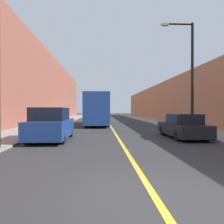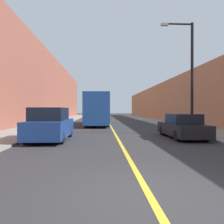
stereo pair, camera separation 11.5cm
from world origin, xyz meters
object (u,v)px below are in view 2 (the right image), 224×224
(car_right_near, at_px, (182,127))
(street_lamp_left, at_px, (0,38))
(bus, at_px, (97,109))
(parked_suv_left, at_px, (50,125))
(street_lamp_right, at_px, (189,71))

(car_right_near, bearing_deg, street_lamp_left, -158.46)
(bus, height_order, car_right_near, bus)
(parked_suv_left, relative_size, street_lamp_right, 0.60)
(bus, height_order, street_lamp_left, street_lamp_left)
(bus, bearing_deg, parked_suv_left, -101.17)
(street_lamp_left, xyz_separation_m, street_lamp_right, (10.52, 5.67, -0.29))
(street_lamp_left, distance_m, street_lamp_right, 11.95)
(parked_suv_left, height_order, street_lamp_right, street_lamp_right)
(parked_suv_left, bearing_deg, street_lamp_left, -114.74)
(street_lamp_left, height_order, street_lamp_right, street_lamp_left)
(street_lamp_left, bearing_deg, street_lamp_right, 28.31)
(car_right_near, bearing_deg, bus, 115.03)
(bus, bearing_deg, street_lamp_right, -55.16)
(parked_suv_left, height_order, street_lamp_left, street_lamp_left)
(bus, relative_size, street_lamp_left, 1.24)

